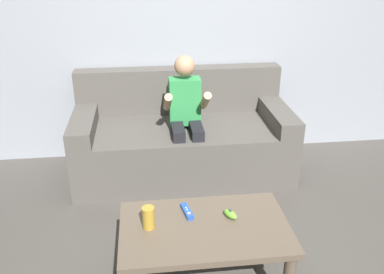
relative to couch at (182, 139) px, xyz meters
name	(u,v)px	position (x,y,z in m)	size (l,w,h in m)	color
wall_back	(193,13)	(0.14, 0.40, 0.96)	(4.85, 0.05, 2.50)	#999EA8
couch	(182,139)	(0.00, 0.00, 0.00)	(1.73, 0.80, 0.82)	#56514C
person_seated_on_couch	(186,114)	(0.01, -0.18, 0.29)	(0.34, 0.42, 1.02)	black
coffee_table	(205,236)	(-0.01, -1.35, 0.05)	(0.90, 0.55, 0.41)	brown
game_remote_blue_near_edge	(187,211)	(-0.09, -1.22, 0.13)	(0.06, 0.14, 0.03)	blue
nunchuk_lime	(231,214)	(0.14, -1.29, 0.14)	(0.08, 0.10, 0.05)	#72C638
soda_can	(149,218)	(-0.31, -1.32, 0.18)	(0.07, 0.07, 0.12)	#B78C2D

